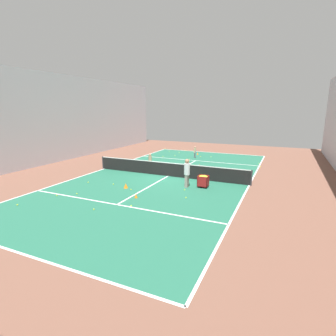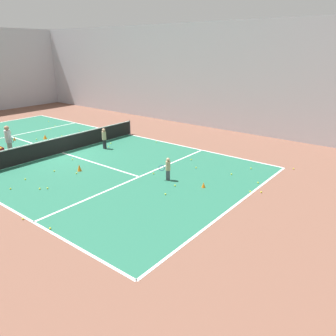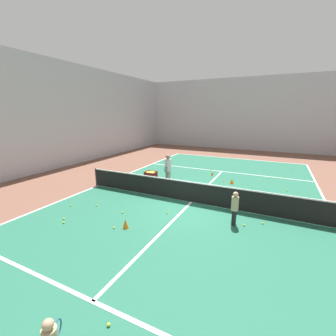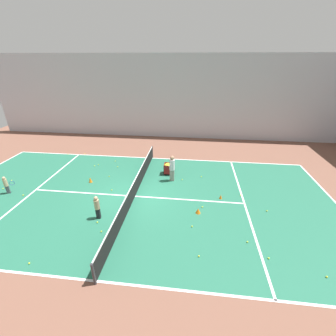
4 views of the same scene
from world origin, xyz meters
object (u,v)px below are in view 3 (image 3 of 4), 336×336
at_px(child_midcourt, 235,206).
at_px(ball_cart, 151,175).
at_px(tennis_net, 191,192).
at_px(training_cone_0, 232,181).
at_px(coach_at_net, 168,167).
at_px(training_cone_1, 212,173).

relative_size(child_midcourt, ball_cart, 1.71).
bearing_deg(tennis_net, training_cone_0, 72.53).
xyz_separation_m(tennis_net, coach_at_net, (-2.10, 1.91, 0.48)).
distance_m(tennis_net, coach_at_net, 2.88).
relative_size(tennis_net, ball_cart, 15.26).
height_order(coach_at_net, child_midcourt, coach_at_net).
bearing_deg(training_cone_0, tennis_net, -107.47).
relative_size(coach_at_net, training_cone_1, 6.95).
bearing_deg(tennis_net, child_midcourt, -31.61).
bearing_deg(ball_cart, tennis_net, -27.32).
bearing_deg(ball_cart, training_cone_1, 51.04).
xyz_separation_m(child_midcourt, training_cone_0, (-0.97, 4.88, -0.58)).
xyz_separation_m(coach_at_net, training_cone_1, (1.76, 2.94, -0.86)).
xyz_separation_m(tennis_net, training_cone_0, (1.13, 3.59, -0.36)).
height_order(child_midcourt, training_cone_1, child_midcourt).
height_order(coach_at_net, training_cone_0, coach_at_net).
bearing_deg(training_cone_0, child_midcourt, -78.74).
xyz_separation_m(coach_at_net, ball_cart, (-0.91, -0.36, -0.47)).
height_order(tennis_net, child_midcourt, child_midcourt).
distance_m(coach_at_net, training_cone_0, 3.74).
height_order(child_midcourt, ball_cart, child_midcourt).
bearing_deg(training_cone_1, ball_cart, -128.96).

